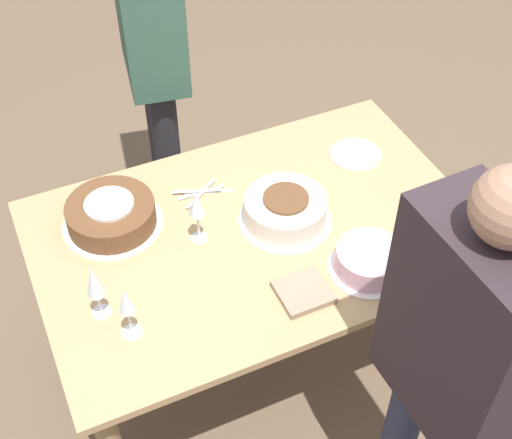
% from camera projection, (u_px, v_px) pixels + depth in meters
% --- Properties ---
extents(ground_plane, '(12.00, 12.00, 0.00)m').
position_uv_depth(ground_plane, '(256.00, 355.00, 2.88)').
color(ground_plane, brown).
extents(dining_table, '(1.45, 0.95, 0.73)m').
position_uv_depth(dining_table, '(256.00, 252.00, 2.44)').
color(dining_table, tan).
rests_on(dining_table, ground_plane).
extents(cake_center_white, '(0.31, 0.31, 0.11)m').
position_uv_depth(cake_center_white, '(285.00, 210.00, 2.36)').
color(cake_center_white, white).
rests_on(cake_center_white, dining_table).
extents(cake_front_chocolate, '(0.33, 0.33, 0.10)m').
position_uv_depth(cake_front_chocolate, '(111.00, 215.00, 2.35)').
color(cake_front_chocolate, white).
rests_on(cake_front_chocolate, dining_table).
extents(cake_back_decorated, '(0.25, 0.25, 0.08)m').
position_uv_depth(cake_back_decorated, '(369.00, 261.00, 2.21)').
color(cake_back_decorated, white).
rests_on(cake_back_decorated, dining_table).
extents(wine_glass_near, '(0.06, 0.06, 0.21)m').
position_uv_depth(wine_glass_near, '(197.00, 206.00, 2.23)').
color(wine_glass_near, silver).
rests_on(wine_glass_near, dining_table).
extents(wine_glass_far, '(0.06, 0.06, 0.20)m').
position_uv_depth(wine_glass_far, '(126.00, 303.00, 1.97)').
color(wine_glass_far, silver).
rests_on(wine_glass_far, dining_table).
extents(wine_glass_extra, '(0.06, 0.06, 0.21)m').
position_uv_depth(wine_glass_extra, '(94.00, 282.00, 2.02)').
color(wine_glass_extra, silver).
rests_on(wine_glass_extra, dining_table).
extents(dessert_plate_left, '(0.19, 0.19, 0.01)m').
position_uv_depth(dessert_plate_left, '(355.00, 154.00, 2.63)').
color(dessert_plate_left, beige).
rests_on(dessert_plate_left, dining_table).
extents(fork_pile, '(0.20, 0.11, 0.01)m').
position_uv_depth(fork_pile, '(202.00, 192.00, 2.48)').
color(fork_pile, silver).
rests_on(fork_pile, dining_table).
extents(napkin_stack, '(0.16, 0.15, 0.02)m').
position_uv_depth(napkin_stack, '(303.00, 292.00, 2.16)').
color(napkin_stack, gray).
rests_on(napkin_stack, dining_table).
extents(person_cutting, '(0.29, 0.43, 1.72)m').
position_uv_depth(person_cutting, '(150.00, 26.00, 2.68)').
color(person_cutting, '#232328').
rests_on(person_cutting, ground_plane).
extents(person_watching, '(0.23, 0.41, 1.55)m').
position_uv_depth(person_watching, '(457.00, 361.00, 1.77)').
color(person_watching, '#2D334C').
rests_on(person_watching, ground_plane).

